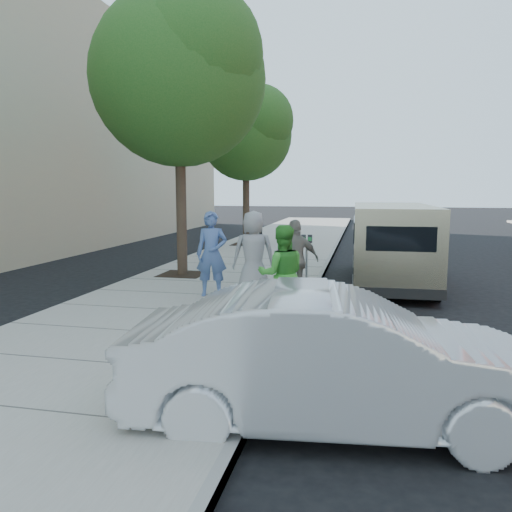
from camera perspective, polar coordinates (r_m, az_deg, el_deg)
name	(u,v)px	position (r m, az deg, el deg)	size (l,w,h in m)	color
ground	(242,303)	(11.07, -1.56, -5.37)	(120.00, 120.00, 0.00)	black
sidewalk	(199,297)	(11.33, -6.49, -4.72)	(5.00, 60.00, 0.15)	gray
curb_face	(307,303)	(10.81, 5.91, -5.32)	(0.12, 60.00, 0.16)	gray
tree_near	(180,72)	(14.08, -8.65, 20.11)	(4.62, 4.60, 7.53)	black
tree_far	(247,130)	(21.17, -1.03, 14.17)	(3.92, 3.80, 6.49)	black
parking_meter	(307,249)	(12.00, 5.80, 0.79)	(0.26, 0.10, 1.26)	gray
van	(391,243)	(13.45, 15.20, 1.47)	(2.00, 5.67, 2.08)	tan
sedan	(337,360)	(5.39, 9.21, -11.62)	(1.55, 4.43, 1.46)	silver
person_officer	(212,254)	(10.98, -5.08, 0.25)	(0.68, 0.45, 1.87)	#49649D
person_green_shirt	(282,274)	(8.73, 2.96, -2.11)	(0.84, 0.66, 1.74)	green
person_gray_shirt	(254,254)	(10.88, -0.28, 0.25)	(0.92, 0.60, 1.88)	gray
person_striped_polo	(296,260)	(10.49, 4.56, -0.51)	(1.01, 0.42, 1.72)	gray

